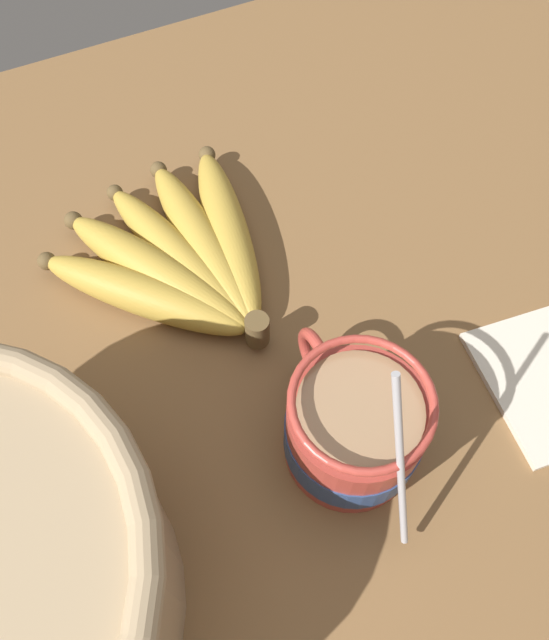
# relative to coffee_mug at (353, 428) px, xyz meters

# --- Properties ---
(table) EXTENTS (1.06, 1.06, 0.03)m
(table) POSITION_rel_coffee_mug_xyz_m (0.02, -0.01, -0.06)
(table) COLOR brown
(table) RESTS_ON ground
(coffee_mug) EXTENTS (0.17, 0.10, 0.17)m
(coffee_mug) POSITION_rel_coffee_mug_xyz_m (0.00, 0.00, 0.00)
(coffee_mug) COLOR #B23D33
(coffee_mug) RESTS_ON table
(banana_bunch) EXTENTS (0.22, 0.21, 0.04)m
(banana_bunch) POSITION_rel_coffee_mug_xyz_m (0.21, 0.05, -0.02)
(banana_bunch) COLOR brown
(banana_bunch) RESTS_ON table
(napkin) EXTENTS (0.13, 0.10, 0.01)m
(napkin) POSITION_rel_coffee_mug_xyz_m (-0.02, -0.17, -0.04)
(napkin) COLOR beige
(napkin) RESTS_ON table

